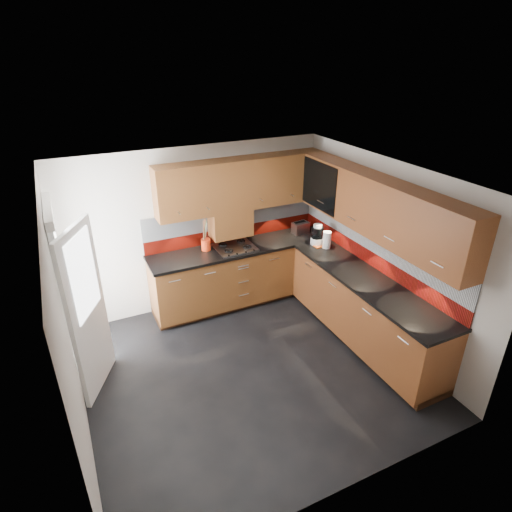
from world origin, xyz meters
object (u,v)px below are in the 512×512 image
utensil_pot (206,243)px  toaster (300,228)px  gas_hob (235,247)px  food_processor (317,235)px

utensil_pot → toaster: bearing=-2.1°
gas_hob → food_processor: 1.22m
utensil_pot → toaster: size_ratio=1.78×
utensil_pot → food_processor: (1.55, -0.52, 0.04)m
gas_hob → food_processor: (1.15, -0.39, 0.13)m
utensil_pot → toaster: (1.54, -0.06, -0.01)m
gas_hob → utensil_pot: bearing=161.9°
utensil_pot → food_processor: bearing=-18.6°
utensil_pot → toaster: 1.54m
toaster → gas_hob: bearing=-176.2°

